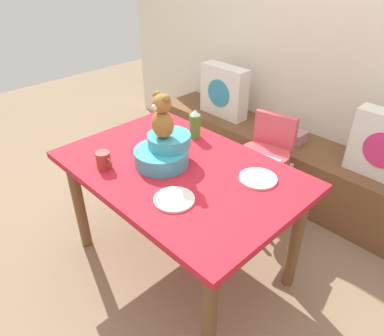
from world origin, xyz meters
TOP-DOWN VIEW (x-y plane):
  - ground_plane at (0.00, 0.00)m, footprint 8.00×8.00m
  - back_wall at (0.00, 1.47)m, footprint 4.40×0.10m
  - window_bench at (0.00, 1.20)m, footprint 2.60×0.44m
  - pillow_floral_left at (-0.70, 1.18)m, footprint 0.44×0.15m
  - book_stack at (0.00, 1.20)m, footprint 0.20×0.14m
  - dining_table at (0.00, 0.00)m, footprint 1.34×0.89m
  - highchair at (0.06, 0.76)m, footprint 0.38×0.50m
  - infant_seat_teal at (-0.09, -0.02)m, footprint 0.30×0.33m
  - teddy_bear at (-0.09, -0.02)m, footprint 0.13×0.12m
  - ketchup_bottle at (-0.19, 0.32)m, footprint 0.07×0.07m
  - coffee_mug at (-0.28, -0.29)m, footprint 0.12×0.08m
  - dinner_plate_near at (0.37, 0.21)m, footprint 0.20×0.20m
  - dinner_plate_far at (0.20, -0.22)m, footprint 0.20×0.20m

SIDE VIEW (x-z plane):
  - ground_plane at x=0.00m, z-range 0.00..0.00m
  - window_bench at x=0.00m, z-range 0.00..0.46m
  - book_stack at x=0.00m, z-range 0.46..0.55m
  - highchair at x=0.06m, z-range 0.13..0.92m
  - dining_table at x=0.00m, z-range 0.27..1.01m
  - pillow_floral_left at x=-0.70m, z-range 0.46..0.90m
  - dinner_plate_near at x=0.37m, z-range 0.74..0.75m
  - dinner_plate_far at x=0.20m, z-range 0.74..0.75m
  - coffee_mug at x=-0.28m, z-range 0.74..0.84m
  - infant_seat_teal at x=-0.09m, z-range 0.73..0.89m
  - ketchup_bottle at x=-0.19m, z-range 0.73..0.92m
  - teddy_bear at x=-0.09m, z-range 0.89..1.14m
  - back_wall at x=0.00m, z-range 0.00..2.60m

